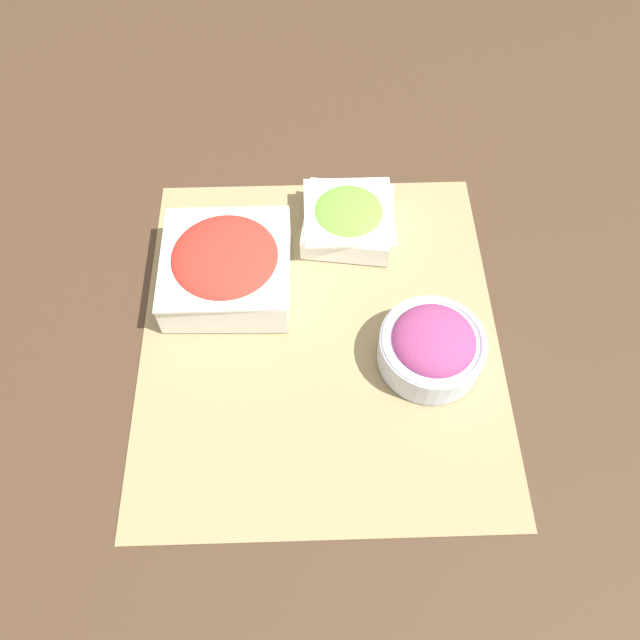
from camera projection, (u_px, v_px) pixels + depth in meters
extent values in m
plane|color=#422D1E|center=(320.00, 334.00, 0.80)|extent=(3.00, 3.00, 0.00)
cube|color=#937F56|center=(320.00, 333.00, 0.80)|extent=(0.51, 0.45, 0.00)
cube|color=white|center=(348.00, 221.00, 0.87)|extent=(0.14, 0.14, 0.04)
cube|color=white|center=(349.00, 212.00, 0.85)|extent=(0.12, 0.12, 0.00)
ellipsoid|color=#6BAD38|center=(349.00, 213.00, 0.86)|extent=(0.10, 0.10, 0.02)
cylinder|color=silver|center=(431.00, 350.00, 0.76)|extent=(0.13, 0.13, 0.05)
torus|color=silver|center=(434.00, 341.00, 0.74)|extent=(0.13, 0.13, 0.01)
ellipsoid|color=#93386B|center=(434.00, 341.00, 0.74)|extent=(0.10, 0.10, 0.04)
cube|color=white|center=(227.00, 270.00, 0.82)|extent=(0.17, 0.17, 0.05)
cube|color=white|center=(225.00, 257.00, 0.79)|extent=(0.16, 0.16, 0.00)
ellipsoid|color=red|center=(225.00, 258.00, 0.80)|extent=(0.14, 0.14, 0.04)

